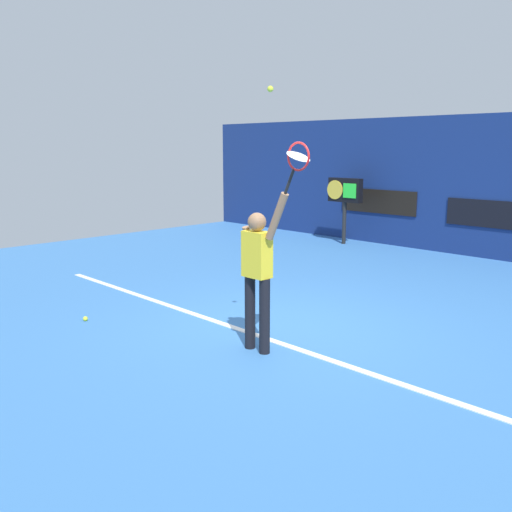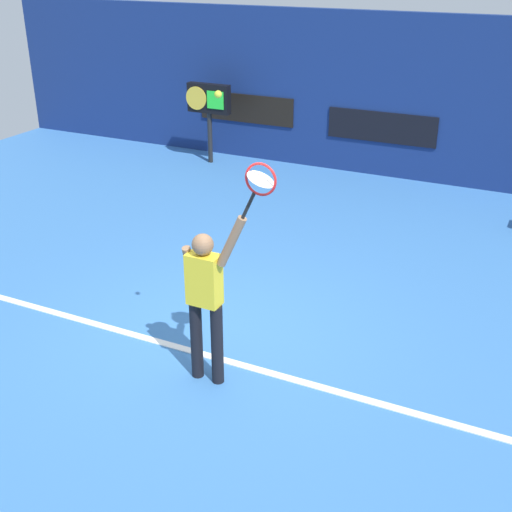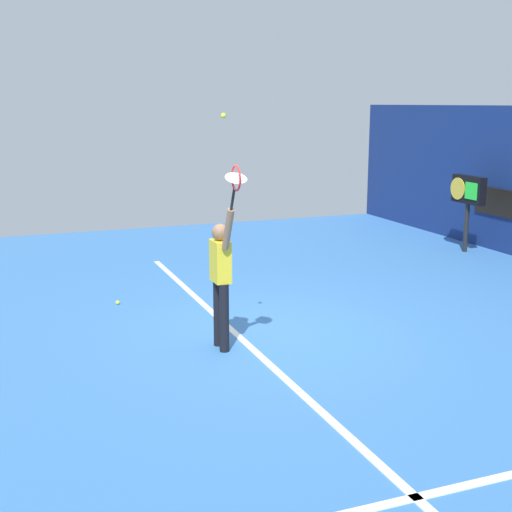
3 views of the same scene
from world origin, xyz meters
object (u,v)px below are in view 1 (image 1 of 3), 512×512
at_px(tennis_player, 258,270).
at_px(tennis_racket, 297,159).
at_px(scoreboard_clock, 345,193).
at_px(spare_ball, 85,319).
at_px(tennis_ball, 270,89).

distance_m(tennis_player, tennis_racket, 1.43).
relative_size(scoreboard_clock, spare_ball, 24.61).
height_order(tennis_racket, tennis_ball, tennis_ball).
bearing_deg(spare_ball, scoreboard_clock, 99.69).
height_order(tennis_ball, scoreboard_clock, tennis_ball).
bearing_deg(tennis_racket, spare_ball, -163.54).
relative_size(tennis_player, scoreboard_clock, 1.17).
bearing_deg(scoreboard_clock, tennis_player, -60.67).
relative_size(tennis_player, spare_ball, 28.76).
xyz_separation_m(tennis_player, spare_ball, (-2.55, -0.94, -0.98)).
bearing_deg(scoreboard_clock, tennis_ball, -59.42).
height_order(tennis_player, scoreboard_clock, tennis_player).
height_order(tennis_racket, spare_ball, tennis_racket).
xyz_separation_m(tennis_racket, tennis_ball, (-0.39, -0.01, 0.75)).
height_order(tennis_player, tennis_racket, tennis_racket).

